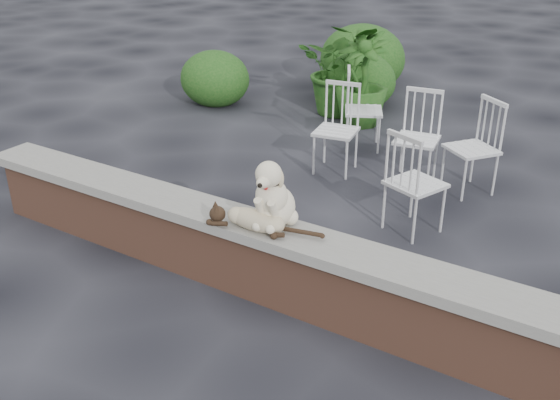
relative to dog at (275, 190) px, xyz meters
The scene contains 13 objects.
ground 0.87m from the dog, 16.36° to the right, with size 60.00×60.00×0.00m, color black.
brick_wall 0.63m from the dog, 16.36° to the right, with size 6.00×0.30×0.50m, color brown.
capstone 0.37m from the dog, 16.36° to the right, with size 6.20×0.40×0.08m, color slate.
dog is the anchor object (origin of this frame).
cat 0.25m from the dog, 118.07° to the right, with size 1.01×0.24×0.17m, color #C2B18A, non-canonical shape.
chair_d 2.66m from the dog, 75.48° to the left, with size 0.56×0.56×0.94m, color white, non-canonical shape.
chair_a 2.44m from the dog, 107.12° to the left, with size 0.56×0.56×0.94m, color white, non-canonical shape.
chair_b 2.54m from the dog, 87.55° to the left, with size 0.56×0.56×0.94m, color white, non-canonical shape.
chair_c 1.60m from the dog, 71.25° to the left, with size 0.56×0.56×0.94m, color white, non-canonical shape.
chair_e 3.22m from the dog, 103.89° to the left, with size 0.56×0.56×0.94m, color white, non-canonical shape.
potted_plant_a 4.42m from the dog, 110.88° to the left, with size 1.12×0.97×1.25m, color #174413.
potted_plant_b 4.04m from the dog, 106.68° to the left, with size 0.67×0.67×1.19m, color #174413.
shrubbery 5.24m from the dog, 114.09° to the left, with size 2.80×2.86×1.03m.
Camera 1 is at (1.96, -3.32, 2.71)m, focal length 40.70 mm.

